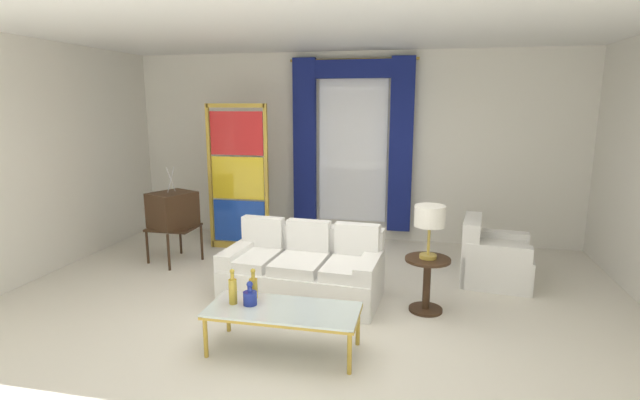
{
  "coord_description": "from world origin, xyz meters",
  "views": [
    {
      "loc": [
        1.17,
        -4.69,
        2.21
      ],
      "look_at": [
        -0.04,
        0.9,
        1.05
      ],
      "focal_mm": 26.98,
      "sensor_mm": 36.0,
      "label": 1
    }
  ],
  "objects_px": {
    "bottle_amber_squat": "(253,287)",
    "vintage_tv": "(173,211)",
    "coffee_table": "(283,312)",
    "bottle_blue_decanter": "(250,297)",
    "peacock_figurine": "(264,243)",
    "bottle_crystal_tall": "(233,290)",
    "round_side_table": "(427,280)",
    "stained_glass_divider": "(238,181)",
    "table_lamp_brass": "(430,218)",
    "armchair_white": "(491,260)",
    "couch_white_long": "(304,271)"
  },
  "relations": [
    {
      "from": "round_side_table",
      "to": "armchair_white",
      "type": "bearing_deg",
      "value": 53.26
    },
    {
      "from": "vintage_tv",
      "to": "peacock_figurine",
      "type": "height_order",
      "value": "vintage_tv"
    },
    {
      "from": "coffee_table",
      "to": "bottle_blue_decanter",
      "type": "height_order",
      "value": "bottle_blue_decanter"
    },
    {
      "from": "peacock_figurine",
      "to": "couch_white_long",
      "type": "bearing_deg",
      "value": -53.43
    },
    {
      "from": "bottle_amber_squat",
      "to": "vintage_tv",
      "type": "bearing_deg",
      "value": 134.4
    },
    {
      "from": "stained_glass_divider",
      "to": "bottle_blue_decanter",
      "type": "bearing_deg",
      "value": -66.6
    },
    {
      "from": "couch_white_long",
      "to": "vintage_tv",
      "type": "xyz_separation_m",
      "value": [
        -2.09,
        0.8,
        0.42
      ]
    },
    {
      "from": "coffee_table",
      "to": "peacock_figurine",
      "type": "distance_m",
      "value": 2.73
    },
    {
      "from": "bottle_amber_squat",
      "to": "vintage_tv",
      "type": "height_order",
      "value": "vintage_tv"
    },
    {
      "from": "couch_white_long",
      "to": "vintage_tv",
      "type": "bearing_deg",
      "value": 159.0
    },
    {
      "from": "armchair_white",
      "to": "peacock_figurine",
      "type": "height_order",
      "value": "armchair_white"
    },
    {
      "from": "bottle_crystal_tall",
      "to": "armchair_white",
      "type": "distance_m",
      "value": 3.36
    },
    {
      "from": "round_side_table",
      "to": "table_lamp_brass",
      "type": "xyz_separation_m",
      "value": [
        -0.0,
        0.0,
        0.67
      ]
    },
    {
      "from": "vintage_tv",
      "to": "armchair_white",
      "type": "height_order",
      "value": "vintage_tv"
    },
    {
      "from": "vintage_tv",
      "to": "peacock_figurine",
      "type": "xyz_separation_m",
      "value": [
        1.17,
        0.44,
        -0.51
      ]
    },
    {
      "from": "bottle_amber_squat",
      "to": "round_side_table",
      "type": "relative_size",
      "value": 0.49
    },
    {
      "from": "round_side_table",
      "to": "table_lamp_brass",
      "type": "relative_size",
      "value": 1.04
    },
    {
      "from": "coffee_table",
      "to": "bottle_blue_decanter",
      "type": "xyz_separation_m",
      "value": [
        -0.32,
        0.01,
        0.11
      ]
    },
    {
      "from": "bottle_amber_squat",
      "to": "coffee_table",
      "type": "bearing_deg",
      "value": -25.92
    },
    {
      "from": "peacock_figurine",
      "to": "coffee_table",
      "type": "bearing_deg",
      "value": -67.41
    },
    {
      "from": "bottle_crystal_tall",
      "to": "stained_glass_divider",
      "type": "bearing_deg",
      "value": 110.56
    },
    {
      "from": "couch_white_long",
      "to": "vintage_tv",
      "type": "relative_size",
      "value": 1.35
    },
    {
      "from": "bottle_crystal_tall",
      "to": "armchair_white",
      "type": "relative_size",
      "value": 0.36
    },
    {
      "from": "bottle_amber_squat",
      "to": "stained_glass_divider",
      "type": "height_order",
      "value": "stained_glass_divider"
    },
    {
      "from": "coffee_table",
      "to": "bottle_blue_decanter",
      "type": "relative_size",
      "value": 6.07
    },
    {
      "from": "round_side_table",
      "to": "table_lamp_brass",
      "type": "bearing_deg",
      "value": 180.0
    },
    {
      "from": "table_lamp_brass",
      "to": "couch_white_long",
      "type": "bearing_deg",
      "value": 174.57
    },
    {
      "from": "bottle_crystal_tall",
      "to": "peacock_figurine",
      "type": "distance_m",
      "value": 2.6
    },
    {
      "from": "stained_glass_divider",
      "to": "table_lamp_brass",
      "type": "height_order",
      "value": "stained_glass_divider"
    },
    {
      "from": "bottle_blue_decanter",
      "to": "table_lamp_brass",
      "type": "bearing_deg",
      "value": 35.77
    },
    {
      "from": "bottle_blue_decanter",
      "to": "bottle_crystal_tall",
      "type": "bearing_deg",
      "value": -176.46
    },
    {
      "from": "bottle_blue_decanter",
      "to": "armchair_white",
      "type": "height_order",
      "value": "armchair_white"
    },
    {
      "from": "armchair_white",
      "to": "stained_glass_divider",
      "type": "distance_m",
      "value": 3.74
    },
    {
      "from": "bottle_blue_decanter",
      "to": "peacock_figurine",
      "type": "relative_size",
      "value": 0.37
    },
    {
      "from": "couch_white_long",
      "to": "stained_glass_divider",
      "type": "bearing_deg",
      "value": 131.9
    },
    {
      "from": "coffee_table",
      "to": "armchair_white",
      "type": "xyz_separation_m",
      "value": [
        2.05,
        2.21,
        -0.09
      ]
    },
    {
      "from": "vintage_tv",
      "to": "armchair_white",
      "type": "bearing_deg",
      "value": 1.75
    },
    {
      "from": "armchair_white",
      "to": "stained_glass_divider",
      "type": "height_order",
      "value": "stained_glass_divider"
    },
    {
      "from": "stained_glass_divider",
      "to": "table_lamp_brass",
      "type": "bearing_deg",
      "value": -31.42
    },
    {
      "from": "bottle_amber_squat",
      "to": "peacock_figurine",
      "type": "relative_size",
      "value": 0.48
    },
    {
      "from": "bottle_amber_squat",
      "to": "round_side_table",
      "type": "xyz_separation_m",
      "value": [
        1.59,
        0.98,
        -0.17
      ]
    },
    {
      "from": "round_side_table",
      "to": "bottle_amber_squat",
      "type": "bearing_deg",
      "value": -148.33
    },
    {
      "from": "armchair_white",
      "to": "stained_glass_divider",
      "type": "bearing_deg",
      "value": 169.75
    },
    {
      "from": "stained_glass_divider",
      "to": "vintage_tv",
      "type": "bearing_deg",
      "value": -130.45
    },
    {
      "from": "round_side_table",
      "to": "table_lamp_brass",
      "type": "distance_m",
      "value": 0.67
    },
    {
      "from": "armchair_white",
      "to": "round_side_table",
      "type": "bearing_deg",
      "value": -126.74
    },
    {
      "from": "couch_white_long",
      "to": "bottle_crystal_tall",
      "type": "relative_size",
      "value": 5.49
    },
    {
      "from": "bottle_crystal_tall",
      "to": "bottle_amber_squat",
      "type": "distance_m",
      "value": 0.21
    },
    {
      "from": "couch_white_long",
      "to": "armchair_white",
      "type": "relative_size",
      "value": 1.98
    },
    {
      "from": "bottle_crystal_tall",
      "to": "round_side_table",
      "type": "height_order",
      "value": "bottle_crystal_tall"
    }
  ]
}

